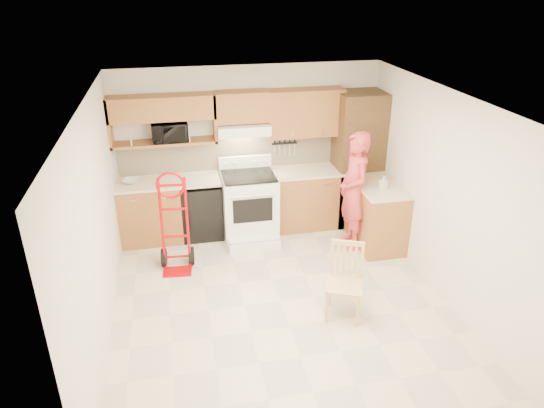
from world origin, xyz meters
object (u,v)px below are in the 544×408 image
object	(u,v)px
microwave	(170,132)
range	(250,202)
dining_chair	(345,283)
person	(354,191)
hand_truck	(174,227)

from	to	relation	value
microwave	range	xyz separation A→B (m)	(1.08, -0.37, -1.04)
microwave	dining_chair	distance (m)	3.31
person	dining_chair	distance (m)	1.76
person	dining_chair	xyz separation A→B (m)	(-0.66, -1.57, -0.42)
person	hand_truck	size ratio (longest dim) A/B	1.36
dining_chair	range	bearing A→B (deg)	133.09
range	hand_truck	distance (m)	1.32
hand_truck	dining_chair	xyz separation A→B (m)	(1.88, -1.42, -0.19)
range	dining_chair	size ratio (longest dim) A/B	1.31
microwave	hand_truck	distance (m)	1.46
range	person	bearing A→B (deg)	-21.10
range	person	size ratio (longest dim) A/B	0.68
microwave	hand_truck	xyz separation A→B (m)	(-0.04, -1.07, -0.99)
range	microwave	bearing A→B (deg)	161.00
microwave	range	size ratio (longest dim) A/B	0.42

